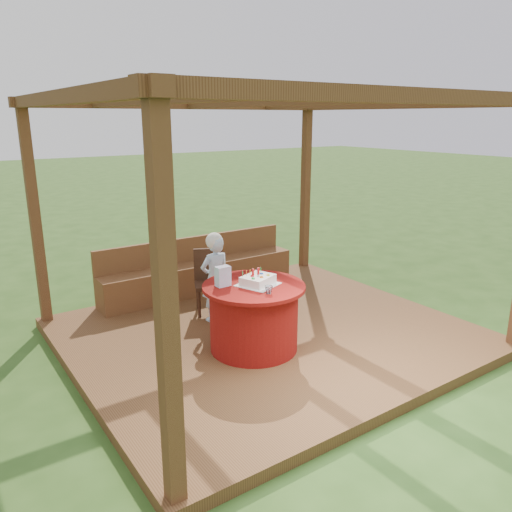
{
  "coord_description": "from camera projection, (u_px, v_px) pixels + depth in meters",
  "views": [
    {
      "loc": [
        -3.28,
        -4.52,
        2.62
      ],
      "look_at": [
        0.0,
        0.25,
        1.0
      ],
      "focal_mm": 35.0,
      "sensor_mm": 36.0,
      "label": 1
    }
  ],
  "objects": [
    {
      "name": "drinking_glass",
      "position": [
        269.0,
        290.0,
        5.12
      ],
      "size": [
        0.1,
        0.1,
        0.08
      ],
      "primitive_type": "imported",
      "rotation": [
        0.0,
        0.0,
        -0.19
      ],
      "color": "white",
      "rests_on": "table"
    },
    {
      "name": "ground",
      "position": [
        268.0,
        339.0,
        6.09
      ],
      "size": [
        60.0,
        60.0,
        0.0
      ],
      "primitive_type": "plane",
      "color": "#294B19",
      "rests_on": "ground"
    },
    {
      "name": "elderly_woman",
      "position": [
        215.0,
        276.0,
        6.22
      ],
      "size": [
        0.4,
        0.27,
        1.14
      ],
      "color": "#97BDE0",
      "rests_on": "deck"
    },
    {
      "name": "birthday_cake",
      "position": [
        258.0,
        280.0,
        5.38
      ],
      "size": [
        0.49,
        0.49,
        0.18
      ],
      "color": "white",
      "rests_on": "table"
    },
    {
      "name": "table",
      "position": [
        254.0,
        317.0,
        5.49
      ],
      "size": [
        1.12,
        1.12,
        0.75
      ],
      "color": "maroon",
      "rests_on": "deck"
    },
    {
      "name": "chair",
      "position": [
        209.0,
        278.0,
        6.57
      ],
      "size": [
        0.5,
        0.5,
        0.83
      ],
      "color": "#391F12",
      "rests_on": "deck"
    },
    {
      "name": "deck",
      "position": [
        268.0,
        335.0,
        6.07
      ],
      "size": [
        4.5,
        4.0,
        0.12
      ],
      "primitive_type": "cube",
      "color": "brown",
      "rests_on": "ground"
    },
    {
      "name": "gift_bag",
      "position": [
        223.0,
        276.0,
        5.33
      ],
      "size": [
        0.15,
        0.1,
        0.22
      ],
      "primitive_type": "cube",
      "rotation": [
        0.0,
        0.0,
        0.02
      ],
      "color": "#DF90C8",
      "rests_on": "table"
    },
    {
      "name": "bench",
      "position": [
        200.0,
        274.0,
        7.35
      ],
      "size": [
        3.0,
        0.42,
        0.8
      ],
      "color": "brown",
      "rests_on": "deck"
    },
    {
      "name": "pergola",
      "position": [
        269.0,
        137.0,
        5.44
      ],
      "size": [
        4.5,
        4.0,
        2.72
      ],
      "color": "brown",
      "rests_on": "deck"
    }
  ]
}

